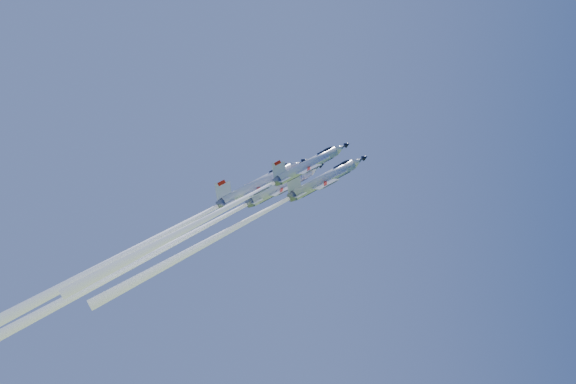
{
  "coord_description": "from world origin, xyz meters",
  "views": [
    {
      "loc": [
        -2.29,
        -107.32,
        70.4
      ],
      "look_at": [
        0.0,
        0.0,
        96.44
      ],
      "focal_mm": 40.0,
      "sensor_mm": 36.0,
      "label": 1
    }
  ],
  "objects_px": {
    "jet_right": "(223,209)",
    "jet_slot": "(162,235)",
    "jet_lead": "(246,222)",
    "jet_left": "(177,242)"
  },
  "relations": [
    {
      "from": "jet_lead",
      "to": "jet_slot",
      "type": "height_order",
      "value": "jet_lead"
    },
    {
      "from": "jet_lead",
      "to": "jet_slot",
      "type": "distance_m",
      "value": 14.74
    },
    {
      "from": "jet_left",
      "to": "jet_lead",
      "type": "bearing_deg",
      "value": 59.58
    },
    {
      "from": "jet_right",
      "to": "jet_slot",
      "type": "height_order",
      "value": "jet_right"
    },
    {
      "from": "jet_left",
      "to": "jet_right",
      "type": "xyz_separation_m",
      "value": [
        8.86,
        -10.54,
        3.48
      ]
    },
    {
      "from": "jet_lead",
      "to": "jet_slot",
      "type": "bearing_deg",
      "value": -85.27
    },
    {
      "from": "jet_lead",
      "to": "jet_left",
      "type": "height_order",
      "value": "jet_lead"
    },
    {
      "from": "jet_left",
      "to": "jet_right",
      "type": "bearing_deg",
      "value": 21.07
    },
    {
      "from": "jet_left",
      "to": "jet_right",
      "type": "distance_m",
      "value": 14.2
    },
    {
      "from": "jet_lead",
      "to": "jet_slot",
      "type": "xyz_separation_m",
      "value": [
        -13.13,
        -5.76,
        -3.41
      ]
    }
  ]
}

